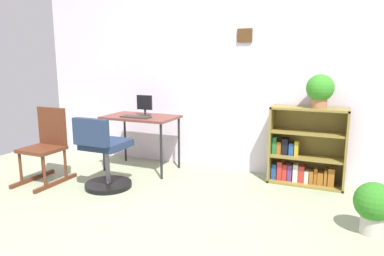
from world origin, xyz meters
The scene contains 10 objects.
ground_plane centered at (0.00, 0.00, 0.00)m, with size 6.24×6.24×0.00m, color gray.
wall_back centered at (0.00, 2.15, 1.28)m, with size 5.20×0.12×2.56m.
desk centered at (-0.82, 1.65, 0.64)m, with size 0.92×0.57×0.71m.
monitor centered at (-0.79, 1.71, 0.84)m, with size 0.21×0.15×0.26m.
keyboard centered at (-0.81, 1.52, 0.72)m, with size 0.38×0.15×0.02m, color #362C25.
office_chair centered at (-0.82, 0.88, 0.36)m, with size 0.52×0.55×0.82m.
rocking_chair centered at (-1.60, 0.83, 0.44)m, with size 0.42×0.64×0.86m.
bookshelf_low centered at (1.18, 1.95, 0.39)m, with size 0.83×0.30×0.89m.
potted_plant_on_shelf centered at (1.30, 1.90, 1.10)m, with size 0.30×0.30×0.37m.
potted_plant_floor centered at (1.84, 0.90, 0.25)m, with size 0.32×0.32×0.44m.
Camera 1 is at (1.55, -2.15, 1.41)m, focal length 32.90 mm.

